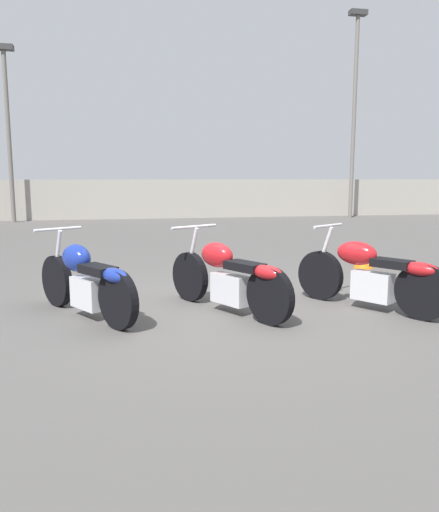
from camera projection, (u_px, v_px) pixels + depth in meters
name	position (u px, v px, depth m)	size (l,w,h in m)	color
ground_plane	(222.00, 309.00, 6.32)	(60.00, 60.00, 0.00)	#514F4C
fence_back	(152.00, 199.00, 20.37)	(40.00, 0.04, 1.59)	#9E998E
light_pole_left	(8.00, 117.00, 18.31)	(0.70, 0.35, 6.41)	slate
light_pole_right	(355.00, 99.00, 20.34)	(0.70, 0.35, 8.26)	slate
motorcycle_slot_0	(86.00, 281.00, 5.87)	(1.22, 1.79, 1.03)	black
motorcycle_slot_1	(229.00, 277.00, 6.09)	(1.21, 1.90, 1.03)	black
motorcycle_slot_2	(371.00, 275.00, 6.23)	(1.23, 1.79, 1.03)	black
traffic_cone_near	(364.00, 255.00, 9.18)	(0.35, 0.35, 0.49)	orange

